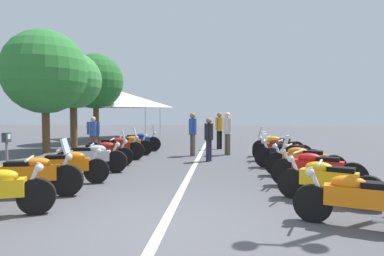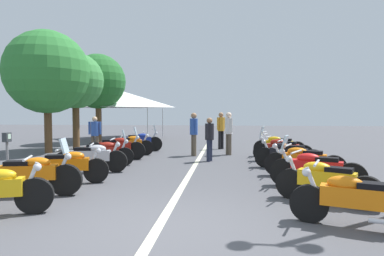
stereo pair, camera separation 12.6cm
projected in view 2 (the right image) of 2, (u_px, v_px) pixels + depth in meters
ground_plane at (157, 230)px, 4.94m from camera, size 80.00×80.00×0.00m
lane_centre_stripe at (194, 167)px, 10.56m from camera, size 21.32×0.16×0.01m
motorcycle_left_row_1 at (30, 174)px, 6.86m from camera, size 0.73×2.14×1.22m
motorcycle_left_row_2 at (67, 166)px, 8.09m from camera, size 0.82×2.01×0.99m
motorcycle_left_row_3 at (92, 157)px, 9.63m from camera, size 0.64×2.10×1.00m
motorcycle_left_row_4 at (103, 152)px, 10.80m from camera, size 0.79×2.07×1.19m
motorcycle_left_row_5 at (117, 147)px, 12.20m from camera, size 0.68×2.17×1.22m
motorcycle_left_row_6 at (130, 145)px, 13.45m from camera, size 0.78×1.94×0.99m
motorcycle_left_row_7 at (139, 141)px, 14.82m from camera, size 0.86×2.06×1.22m
motorcycle_right_row_0 at (356, 199)px, 4.97m from camera, size 0.95×1.91×0.98m
motorcycle_right_row_1 at (325, 181)px, 6.34m from camera, size 1.10×1.81×0.99m
motorcycle_right_row_2 at (315, 169)px, 7.54m from camera, size 0.99×2.03×1.22m
motorcycle_right_row_3 at (303, 161)px, 8.81m from camera, size 0.95×2.05×1.01m
motorcycle_right_row_4 at (288, 154)px, 10.18m from camera, size 0.99×2.03×1.01m
motorcycle_right_row_5 at (282, 149)px, 11.56m from camera, size 0.94×2.02×1.01m
motorcycle_right_row_6 at (278, 145)px, 12.87m from camera, size 0.94×1.95×1.22m
parking_meter at (7, 149)px, 7.71m from camera, size 0.18×0.13×1.29m
traffic_cone_0 at (93, 151)px, 12.61m from camera, size 0.36×0.36×0.61m
bystander_0 at (194, 131)px, 13.32m from camera, size 0.47×0.32×1.75m
bystander_1 at (95, 132)px, 13.73m from camera, size 0.32×0.52×1.59m
bystander_2 at (209, 136)px, 11.81m from camera, size 0.50×0.32×1.58m
bystander_3 at (221, 127)px, 15.78m from camera, size 0.42×0.38×1.77m
bystander_4 at (229, 130)px, 13.62m from camera, size 0.46×0.32×1.77m
roadside_tree_0 at (47, 72)px, 14.22m from camera, size 3.59×3.59×5.30m
roadside_tree_1 at (75, 81)px, 15.75m from camera, size 2.68×2.68×4.63m
roadside_tree_2 at (98, 82)px, 19.06m from camera, size 3.17×3.17×5.14m
event_tent at (122, 99)px, 22.11m from camera, size 5.18×5.18×3.20m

